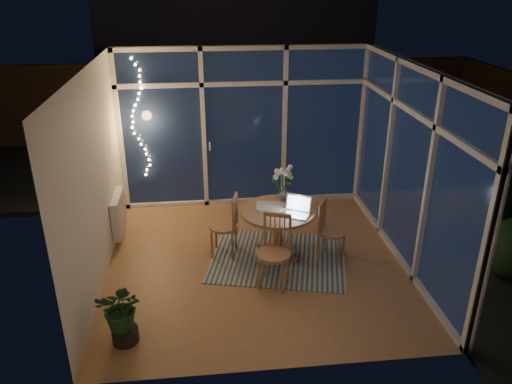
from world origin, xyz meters
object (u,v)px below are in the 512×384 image
chair_left (224,225)px  chair_right (332,230)px  potted_plant (122,312)px  laptop (296,206)px  chair_front (274,253)px  dining_table (278,233)px  flower_vase (284,194)px

chair_left → chair_right: bearing=92.9°
chair_right → potted_plant: (-2.59, -1.42, -0.05)m
potted_plant → laptop: bearing=34.1°
chair_left → potted_plant: size_ratio=1.18×
chair_right → chair_front: 1.04m
dining_table → chair_left: bearing=170.8°
chair_right → laptop: size_ratio=2.44×
dining_table → flower_vase: size_ratio=4.84×
flower_vase → chair_right: bearing=-37.3°
chair_front → flower_vase: (0.29, 1.01, 0.33)m
dining_table → laptop: size_ratio=2.90×
dining_table → flower_vase: 0.55m
chair_front → laptop: 0.74m
laptop → potted_plant: laptop is taller
chair_front → laptop: (0.36, 0.55, 0.35)m
dining_table → chair_right: chair_right is taller
chair_front → flower_vase: bearing=95.8°
chair_left → potted_plant: (-1.14, -1.70, -0.07)m
potted_plant → chair_right: bearing=28.7°
chair_front → flower_vase: chair_front is taller
chair_right → flower_vase: 0.83m
chair_left → chair_right: chair_left is taller
dining_table → chair_front: bearing=-102.3°
dining_table → chair_right: (0.72, -0.16, 0.08)m
chair_right → flower_vase: bearing=82.2°
chair_left → flower_vase: 0.95m
dining_table → flower_vase: flower_vase is taller
chair_left → laptop: bearing=86.4°
chair_front → dining_table: bearing=99.4°
laptop → flower_vase: 0.47m
dining_table → potted_plant: potted_plant is taller
chair_left → potted_plant: chair_left is taller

